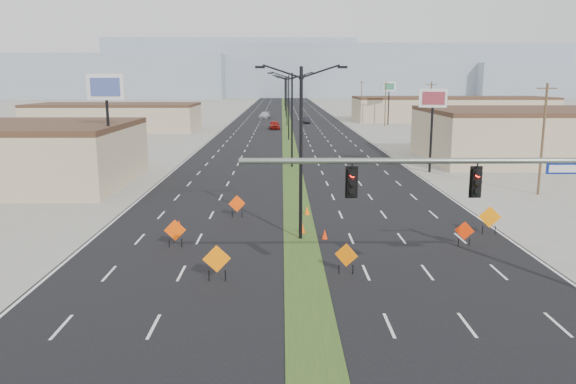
{
  "coord_description": "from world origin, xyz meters",
  "views": [
    {
      "loc": [
        -1.1,
        -20.0,
        9.25
      ],
      "look_at": [
        -0.76,
        10.23,
        3.2
      ],
      "focal_mm": 35.0,
      "sensor_mm": 36.0,
      "label": 1
    }
  ],
  "objects_px": {
    "streetlight_2": "(289,105)",
    "car_far": "(265,115)",
    "car_mid": "(306,120)",
    "pole_sign_west": "(106,96)",
    "construction_sign_1": "(217,260)",
    "construction_sign_5": "(490,218)",
    "cone_0": "(302,228)",
    "pole_sign_east_near": "(433,105)",
    "streetlight_1": "(292,117)",
    "streetlight_0": "(301,148)",
    "cone_2": "(325,234)",
    "construction_sign_3": "(346,256)",
    "construction_sign_2": "(237,204)",
    "signal_mast": "(522,193)",
    "streetlight_4": "(286,95)",
    "streetlight_6": "(285,91)",
    "cone_1": "(307,211)",
    "cone_3": "(179,224)",
    "streetlight_3": "(287,99)",
    "construction_sign_4": "(464,232)",
    "pole_sign_east_far": "(389,90)",
    "construction_sign_0": "(175,231)",
    "car_left": "(275,125)"
  },
  "relations": [
    {
      "from": "streetlight_1",
      "to": "car_far",
      "type": "distance_m",
      "value": 78.42
    },
    {
      "from": "streetlight_4",
      "to": "construction_sign_1",
      "type": "bearing_deg",
      "value": -91.99
    },
    {
      "from": "streetlight_1",
      "to": "construction_sign_5",
      "type": "distance_m",
      "value": 29.81
    },
    {
      "from": "streetlight_3",
      "to": "construction_sign_4",
      "type": "xyz_separation_m",
      "value": [
        9.23,
        -85.47,
        -4.59
      ]
    },
    {
      "from": "construction_sign_1",
      "to": "construction_sign_2",
      "type": "bearing_deg",
      "value": 81.63
    },
    {
      "from": "streetlight_4",
      "to": "construction_sign_3",
      "type": "xyz_separation_m",
      "value": [
        2.0,
        -118.15,
        -4.51
      ]
    },
    {
      "from": "pole_sign_west",
      "to": "pole_sign_east_far",
      "type": "relative_size",
      "value": 1.1
    },
    {
      "from": "construction_sign_3",
      "to": "pole_sign_west",
      "type": "distance_m",
      "value": 28.35
    },
    {
      "from": "signal_mast",
      "to": "construction_sign_4",
      "type": "height_order",
      "value": "signal_mast"
    },
    {
      "from": "cone_1",
      "to": "pole_sign_west",
      "type": "relative_size",
      "value": 0.07
    },
    {
      "from": "streetlight_1",
      "to": "streetlight_2",
      "type": "relative_size",
      "value": 1.0
    },
    {
      "from": "signal_mast",
      "to": "streetlight_0",
      "type": "height_order",
      "value": "streetlight_0"
    },
    {
      "from": "pole_sign_east_near",
      "to": "streetlight_3",
      "type": "bearing_deg",
      "value": 117.56
    },
    {
      "from": "streetlight_1",
      "to": "streetlight_3",
      "type": "distance_m",
      "value": 56.0
    },
    {
      "from": "streetlight_4",
      "to": "streetlight_0",
      "type": "bearing_deg",
      "value": -90.0
    },
    {
      "from": "streetlight_1",
      "to": "signal_mast",
      "type": "bearing_deg",
      "value": -77.31
    },
    {
      "from": "signal_mast",
      "to": "construction_sign_1",
      "type": "distance_m",
      "value": 13.56
    },
    {
      "from": "construction_sign_5",
      "to": "construction_sign_0",
      "type": "bearing_deg",
      "value": -160.96
    },
    {
      "from": "cone_3",
      "to": "construction_sign_5",
      "type": "bearing_deg",
      "value": -4.67
    },
    {
      "from": "car_mid",
      "to": "car_far",
      "type": "bearing_deg",
      "value": 118.58
    },
    {
      "from": "streetlight_6",
      "to": "cone_1",
      "type": "distance_m",
      "value": 162.09
    },
    {
      "from": "cone_0",
      "to": "pole_sign_east_near",
      "type": "xyz_separation_m",
      "value": [
        13.86,
        23.16,
        6.43
      ]
    },
    {
      "from": "cone_2",
      "to": "pole_sign_west",
      "type": "distance_m",
      "value": 23.92
    },
    {
      "from": "construction_sign_2",
      "to": "pole_sign_east_far",
      "type": "relative_size",
      "value": 0.17
    },
    {
      "from": "streetlight_1",
      "to": "construction_sign_0",
      "type": "height_order",
      "value": "streetlight_1"
    },
    {
      "from": "car_mid",
      "to": "construction_sign_3",
      "type": "distance_m",
      "value": 96.76
    },
    {
      "from": "construction_sign_0",
      "to": "cone_1",
      "type": "relative_size",
      "value": 2.46
    },
    {
      "from": "streetlight_0",
      "to": "streetlight_3",
      "type": "xyz_separation_m",
      "value": [
        0.0,
        84.0,
        0.0
      ]
    },
    {
      "from": "streetlight_6",
      "to": "cone_3",
      "type": "xyz_separation_m",
      "value": [
        -7.61,
        -165.59,
        -5.13
      ]
    },
    {
      "from": "construction_sign_0",
      "to": "construction_sign_1",
      "type": "bearing_deg",
      "value": -66.91
    },
    {
      "from": "cone_0",
      "to": "pole_sign_east_near",
      "type": "distance_m",
      "value": 27.75
    },
    {
      "from": "cone_3",
      "to": "construction_sign_1",
      "type": "bearing_deg",
      "value": -69.81
    },
    {
      "from": "cone_1",
      "to": "streetlight_3",
      "type": "bearing_deg",
      "value": 90.48
    },
    {
      "from": "construction_sign_2",
      "to": "cone_0",
      "type": "distance_m",
      "value": 6.03
    },
    {
      "from": "construction_sign_1",
      "to": "cone_1",
      "type": "xyz_separation_m",
      "value": [
        4.79,
        13.03,
        -0.7
      ]
    },
    {
      "from": "streetlight_3",
      "to": "construction_sign_3",
      "type": "bearing_deg",
      "value": -88.73
    },
    {
      "from": "construction_sign_5",
      "to": "streetlight_0",
      "type": "bearing_deg",
      "value": -164.34
    },
    {
      "from": "car_mid",
      "to": "pole_sign_east_far",
      "type": "distance_m",
      "value": 18.8
    },
    {
      "from": "pole_sign_west",
      "to": "pole_sign_east_near",
      "type": "xyz_separation_m",
      "value": [
        29.54,
        9.44,
        -1.2
      ]
    },
    {
      "from": "signal_mast",
      "to": "construction_sign_0",
      "type": "height_order",
      "value": "signal_mast"
    },
    {
      "from": "cone_0",
      "to": "pole_sign_west",
      "type": "distance_m",
      "value": 22.2
    },
    {
      "from": "streetlight_0",
      "to": "cone_2",
      "type": "distance_m",
      "value": 5.32
    },
    {
      "from": "streetlight_2",
      "to": "car_far",
      "type": "bearing_deg",
      "value": 96.02
    },
    {
      "from": "car_left",
      "to": "car_mid",
      "type": "height_order",
      "value": "car_left"
    },
    {
      "from": "streetlight_3",
      "to": "construction_sign_3",
      "type": "height_order",
      "value": "streetlight_3"
    },
    {
      "from": "car_mid",
      "to": "pole_sign_west",
      "type": "relative_size",
      "value": 0.42
    },
    {
      "from": "construction_sign_1",
      "to": "construction_sign_5",
      "type": "relative_size",
      "value": 0.99
    },
    {
      "from": "pole_sign_west",
      "to": "pole_sign_east_near",
      "type": "bearing_deg",
      "value": 25.26
    },
    {
      "from": "streetlight_4",
      "to": "cone_0",
      "type": "height_order",
      "value": "streetlight_4"
    },
    {
      "from": "streetlight_3",
      "to": "construction_sign_3",
      "type": "relative_size",
      "value": 6.47
    }
  ]
}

